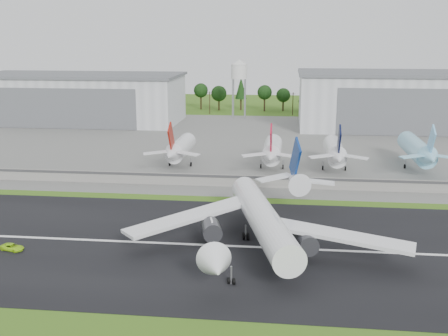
# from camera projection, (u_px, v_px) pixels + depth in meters

# --- Properties ---
(ground) EXTENTS (600.00, 600.00, 0.00)m
(ground) POSITION_uv_depth(u_px,v_px,m) (176.00, 264.00, 104.23)
(ground) COLOR #3A6918
(ground) RESTS_ON ground
(runway) EXTENTS (320.00, 60.00, 0.10)m
(runway) POSITION_uv_depth(u_px,v_px,m) (186.00, 244.00, 113.88)
(runway) COLOR black
(runway) RESTS_ON ground
(runway_centerline) EXTENTS (220.00, 1.00, 0.02)m
(runway_centerline) POSITION_uv_depth(u_px,v_px,m) (186.00, 244.00, 113.87)
(runway_centerline) COLOR white
(runway_centerline) RESTS_ON runway
(apron) EXTENTS (320.00, 150.00, 0.10)m
(apron) POSITION_uv_depth(u_px,v_px,m) (237.00, 143.00, 220.14)
(apron) COLOR slate
(apron) RESTS_ON ground
(blast_fence) EXTENTS (240.00, 0.61, 3.50)m
(blast_fence) POSITION_uv_depth(u_px,v_px,m) (215.00, 180.00, 156.93)
(blast_fence) COLOR gray
(blast_fence) RESTS_ON ground
(hangar_west) EXTENTS (97.00, 44.00, 23.20)m
(hangar_west) POSITION_uv_depth(u_px,v_px,m) (80.00, 98.00, 269.84)
(hangar_west) COLOR silver
(hangar_west) RESTS_ON ground
(hangar_east) EXTENTS (102.00, 47.00, 25.20)m
(hangar_east) POSITION_uv_depth(u_px,v_px,m) (412.00, 100.00, 252.17)
(hangar_east) COLOR silver
(hangar_east) RESTS_ON ground
(water_tower) EXTENTS (8.40, 8.40, 29.40)m
(water_tower) POSITION_uv_depth(u_px,v_px,m) (239.00, 69.00, 277.79)
(water_tower) COLOR #99999E
(water_tower) RESTS_ON ground
(utility_poles) EXTENTS (230.00, 3.00, 12.00)m
(utility_poles) POSITION_uv_depth(u_px,v_px,m) (251.00, 115.00, 297.44)
(utility_poles) COLOR black
(utility_poles) RESTS_ON ground
(treeline) EXTENTS (320.00, 16.00, 22.00)m
(treeline) POSITION_uv_depth(u_px,v_px,m) (253.00, 111.00, 311.93)
(treeline) COLOR black
(treeline) RESTS_ON ground
(main_airliner) EXTENTS (55.54, 58.58, 18.17)m
(main_airliner) POSITION_uv_depth(u_px,v_px,m) (262.00, 225.00, 110.62)
(main_airliner) COLOR white
(main_airliner) RESTS_ON runway
(ground_vehicle) EXTENTS (5.17, 3.34, 1.33)m
(ground_vehicle) POSITION_uv_depth(u_px,v_px,m) (12.00, 247.00, 110.48)
(ground_vehicle) COLOR #B3F01C
(ground_vehicle) RESTS_ON runway
(parked_jet_red_a) EXTENTS (7.36, 31.29, 16.62)m
(parked_jet_red_a) POSITION_uv_depth(u_px,v_px,m) (179.00, 149.00, 178.37)
(parked_jet_red_a) COLOR white
(parked_jet_red_a) RESTS_ON ground
(parked_jet_red_b) EXTENTS (7.36, 31.29, 16.69)m
(parked_jet_red_b) POSITION_uv_depth(u_px,v_px,m) (272.00, 151.00, 175.05)
(parked_jet_red_b) COLOR white
(parked_jet_red_b) RESTS_ON ground
(parked_jet_navy) EXTENTS (7.36, 31.29, 16.75)m
(parked_jet_navy) POSITION_uv_depth(u_px,v_px,m) (335.00, 152.00, 172.86)
(parked_jet_navy) COLOR white
(parked_jet_navy) RESTS_ON ground
(parked_jet_skyblue) EXTENTS (7.36, 37.29, 16.95)m
(parked_jet_skyblue) POSITION_uv_depth(u_px,v_px,m) (418.00, 150.00, 174.76)
(parked_jet_skyblue) COLOR #8CD4F3
(parked_jet_skyblue) RESTS_ON ground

